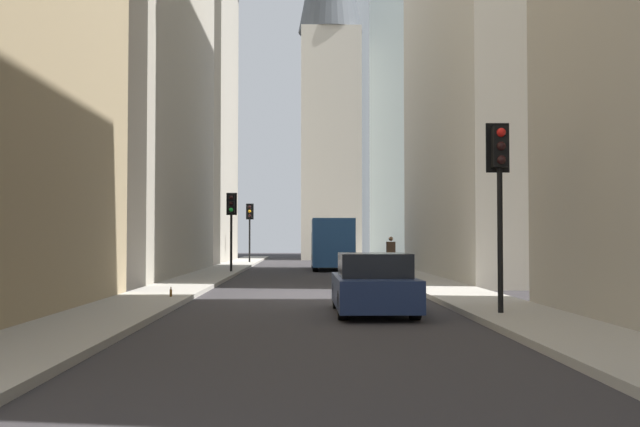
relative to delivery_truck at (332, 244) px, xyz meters
The scene contains 12 objects.
ground_plane 18.52m from the delivery_truck, behind, with size 135.00×135.00×0.00m, color #302D30.
sidewalk_right 19.38m from the delivery_truck, 162.23° to the left, with size 90.00×2.20×0.14m, color #A8A399.
sidewalk_left 18.72m from the delivery_truck, behind, with size 90.00×2.20×0.14m, color #A8A399.
building_right_far 20.82m from the delivery_truck, 42.88° to the left, with size 13.02×10.50×25.07m.
church_spire 26.53m from the delivery_truck, ahead, with size 5.47×5.47×33.89m.
delivery_truck is the anchor object (origin of this frame).
sedan_navy 24.75m from the delivery_truck, behind, with size 4.30×1.78×1.42m.
traffic_light_foreground 26.13m from the delivery_truck, behind, with size 0.43×0.52×4.18m.
traffic_light_midblock 7.51m from the delivery_truck, 135.14° to the left, with size 0.43×0.52×3.89m.
traffic_light_far_junction 10.97m from the delivery_truck, 29.36° to the left, with size 0.43×0.52×4.04m.
pedestrian 5.44m from the delivery_truck, 149.10° to the right, with size 0.26×0.44×1.72m.
discarded_bottle 21.93m from the delivery_truck, 165.94° to the left, with size 0.07×0.07×0.27m.
Camera 1 is at (-23.76, 0.25, 1.76)m, focal length 41.94 mm.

